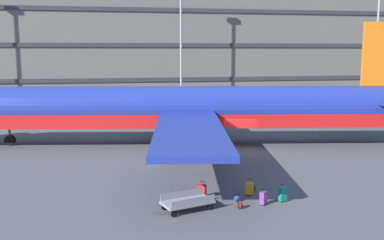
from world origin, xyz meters
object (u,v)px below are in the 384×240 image
at_px(backpack_purple, 253,188).
at_px(backpack_navy, 240,205).
at_px(suitcase_teal, 283,194).
at_px(baggage_cart, 188,202).
at_px(airliner, 180,109).
at_px(suitcase_silver, 202,191).
at_px(backpack_red, 237,198).
at_px(suitcase_black, 250,189).
at_px(suitcase_orange, 263,198).

distance_m(backpack_purple, backpack_navy, 3.09).
xyz_separation_m(suitcase_teal, baggage_cart, (-5.29, -0.35, -0.01)).
xyz_separation_m(airliner, backpack_navy, (0.64, -16.19, -2.89)).
relative_size(suitcase_silver, baggage_cart, 0.29).
bearing_deg(baggage_cart, backpack_red, 15.32).
bearing_deg(suitcase_black, baggage_cart, -156.46).
distance_m(suitcase_silver, suitcase_orange, 3.41).
bearing_deg(suitcase_orange, backpack_purple, 85.01).
height_order(suitcase_silver, suitcase_teal, suitcase_silver).
bearing_deg(suitcase_silver, baggage_cart, -123.01).
relative_size(airliner, suitcase_black, 46.03).
bearing_deg(backpack_purple, airliner, 99.28).
bearing_deg(backpack_navy, airliner, 92.28).
bearing_deg(backpack_purple, suitcase_teal, -63.51).
relative_size(suitcase_silver, backpack_purple, 2.06).
xyz_separation_m(suitcase_silver, suitcase_black, (2.76, 0.00, -0.02)).
bearing_deg(suitcase_teal, suitcase_orange, -165.75).
relative_size(suitcase_teal, baggage_cart, 0.28).
bearing_deg(backpack_navy, baggage_cart, 173.85).
height_order(airliner, backpack_navy, airliner).
distance_m(suitcase_black, baggage_cart, 4.19).
bearing_deg(suitcase_black, backpack_red, -138.48).
distance_m(suitcase_teal, suitcase_black, 1.96).
xyz_separation_m(suitcase_orange, suitcase_teal, (1.21, 0.31, 0.05)).
bearing_deg(suitcase_orange, airliner, 97.23).
height_order(airliner, backpack_purple, airliner).
distance_m(suitcase_orange, suitcase_black, 1.64).
relative_size(backpack_red, baggage_cart, 0.16).
height_order(suitcase_orange, backpack_navy, suitcase_orange).
bearing_deg(backpack_red, suitcase_orange, -29.92).
bearing_deg(suitcase_teal, suitcase_black, 137.71).
distance_m(airliner, backpack_red, 15.41).
distance_m(suitcase_orange, suitcase_teal, 1.24).
bearing_deg(airliner, baggage_cart, -97.45).
distance_m(suitcase_orange, backpack_purple, 2.33).
bearing_deg(suitcase_orange, suitcase_teal, 14.25).
bearing_deg(suitcase_orange, backpack_navy, -165.94).
bearing_deg(airliner, backpack_navy, -87.72).
distance_m(backpack_purple, backpack_red, 2.16).
bearing_deg(baggage_cart, suitcase_silver, 56.99).
bearing_deg(backpack_navy, suitcase_silver, 129.81).
height_order(suitcase_orange, suitcase_black, suitcase_black).
relative_size(suitcase_teal, backpack_navy, 1.96).
bearing_deg(airliner, suitcase_orange, -82.77).
distance_m(backpack_red, backpack_navy, 1.07).
relative_size(suitcase_teal, backpack_purple, 2.01).
height_order(backpack_purple, baggage_cart, baggage_cart).
xyz_separation_m(suitcase_silver, backpack_navy, (1.64, -1.97, -0.21)).
xyz_separation_m(suitcase_orange, backpack_navy, (-1.36, -0.34, -0.18)).
relative_size(airliner, suitcase_teal, 46.47).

